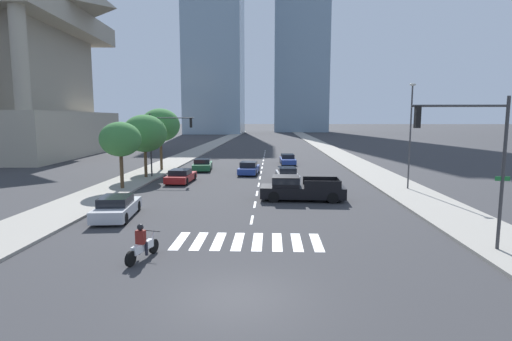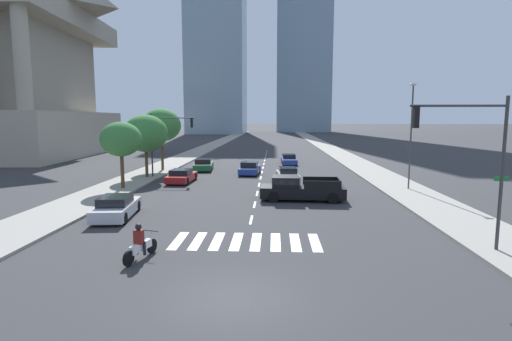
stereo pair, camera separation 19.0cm
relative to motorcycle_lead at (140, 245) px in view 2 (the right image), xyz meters
The scene contains 21 objects.
ground_plane 5.31m from the motorcycle_lead, 39.48° to the right, with size 800.00×800.00×0.00m, color #333335.
sidewalk_east 30.88m from the motorcycle_lead, 59.67° to the left, with size 4.00×260.00×0.15m, color gray.
sidewalk_west 27.67m from the motorcycle_lead, 105.62° to the left, with size 4.00×260.00×0.15m, color gray.
crosswalk_near 4.83m from the motorcycle_lead, 31.90° to the left, with size 6.75×2.76×0.01m.
lane_divider_center 30.81m from the motorcycle_lead, 82.41° to the left, with size 0.14×50.00×0.01m.
motorcycle_lead is the anchor object (origin of this frame).
pickup_truck 14.00m from the motorcycle_lead, 59.93° to the left, with size 5.84×2.32×1.67m.
sedan_blue_0 35.06m from the motorcycle_lead, 78.20° to the left, with size 1.92×4.77×1.21m.
sedan_silver_1 7.60m from the motorcycle_lead, 118.47° to the left, with size 2.26×4.66×1.28m.
sedan_red_2 19.70m from the motorcycle_lead, 98.29° to the left, with size 2.05×4.41×1.19m.
sedan_silver_3 21.22m from the motorcycle_lead, 72.01° to the left, with size 2.05×4.81×1.28m.
sedan_green_4 28.10m from the motorcycle_lead, 94.85° to the left, with size 2.31×4.73×1.26m.
sedan_blue_5 25.20m from the motorcycle_lead, 83.48° to the left, with size 2.07×4.42×1.29m.
traffic_signal_near 13.97m from the motorcycle_lead, ahead, with size 4.14×0.28×6.37m.
traffic_signal_far 22.99m from the motorcycle_lead, 102.04° to the left, with size 4.41×0.28×5.92m.
street_lamp_east 23.16m from the motorcycle_lead, 45.73° to the left, with size 0.50×0.24×8.14m.
street_tree_nearest 17.33m from the motorcycle_lead, 113.04° to the left, with size 3.18×3.18×5.22m.
street_tree_second 22.99m from the motorcycle_lead, 107.03° to the left, with size 4.08×4.08×5.83m.
street_tree_third 28.23m from the motorcycle_lead, 103.79° to the left, with size 4.11×4.11×6.52m.
office_tower_left_skyline 142.96m from the motorcycle_lead, 96.65° to the left, with size 20.51×24.30×83.47m.
office_tower_center_skyline 168.85m from the motorcycle_lead, 83.79° to the left, with size 22.06×20.82×120.13m.
Camera 2 is at (1.25, -11.96, 5.62)m, focal length 28.21 mm.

